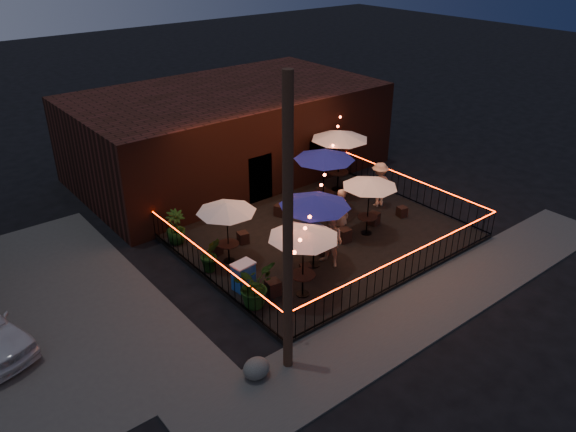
# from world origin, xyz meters

# --- Properties ---
(ground) EXTENTS (110.00, 110.00, 0.00)m
(ground) POSITION_xyz_m (0.00, 0.00, 0.00)
(ground) COLOR black
(ground) RESTS_ON ground
(patio) EXTENTS (10.00, 8.00, 0.15)m
(patio) POSITION_xyz_m (0.00, 2.00, 0.07)
(patio) COLOR black
(patio) RESTS_ON ground
(sidewalk) EXTENTS (18.00, 2.50, 0.05)m
(sidewalk) POSITION_xyz_m (0.00, -3.25, 0.03)
(sidewalk) COLOR #43413D
(sidewalk) RESTS_ON ground
(brick_building) EXTENTS (14.00, 8.00, 4.00)m
(brick_building) POSITION_xyz_m (1.00, 9.99, 2.00)
(brick_building) COLOR black
(brick_building) RESTS_ON ground
(utility_pole) EXTENTS (0.26, 0.26, 8.00)m
(utility_pole) POSITION_xyz_m (-5.40, -2.60, 4.00)
(utility_pole) COLOR #392417
(utility_pole) RESTS_ON ground
(fence_front) EXTENTS (10.00, 0.04, 1.04)m
(fence_front) POSITION_xyz_m (0.00, -2.00, 0.66)
(fence_front) COLOR black
(fence_front) RESTS_ON patio
(fence_left) EXTENTS (0.04, 8.00, 1.04)m
(fence_left) POSITION_xyz_m (-5.00, 2.00, 0.66)
(fence_left) COLOR black
(fence_left) RESTS_ON patio
(fence_right) EXTENTS (0.04, 8.00, 1.04)m
(fence_right) POSITION_xyz_m (5.00, 2.00, 0.66)
(fence_right) COLOR black
(fence_right) RESTS_ON patio
(festoon_lights) EXTENTS (10.02, 8.72, 1.32)m
(festoon_lights) POSITION_xyz_m (-1.01, 1.70, 2.52)
(festoon_lights) COLOR #E04425
(festoon_lights) RESTS_ON ground
(cafe_table_0) EXTENTS (2.93, 2.93, 2.44)m
(cafe_table_0) POSITION_xyz_m (-3.09, -0.45, 2.38)
(cafe_table_0) COLOR black
(cafe_table_0) RESTS_ON patio
(cafe_table_1) EXTENTS (2.62, 2.62, 2.27)m
(cafe_table_1) POSITION_xyz_m (-3.80, 2.72, 2.22)
(cafe_table_1) COLOR black
(cafe_table_1) RESTS_ON patio
(cafe_table_2) EXTENTS (2.56, 2.56, 2.67)m
(cafe_table_2) POSITION_xyz_m (-1.65, 0.67, 2.59)
(cafe_table_2) COLOR black
(cafe_table_2) RESTS_ON patio
(cafe_table_3) EXTENTS (2.52, 2.52, 2.70)m
(cafe_table_3) POSITION_xyz_m (1.37, 3.57, 2.61)
(cafe_table_3) COLOR black
(cafe_table_3) RESTS_ON patio
(cafe_table_4) EXTENTS (2.66, 2.66, 2.30)m
(cafe_table_4) POSITION_xyz_m (1.44, 1.12, 2.25)
(cafe_table_4) COLOR black
(cafe_table_4) RESTS_ON patio
(cafe_table_5) EXTENTS (3.24, 3.24, 2.77)m
(cafe_table_5) POSITION_xyz_m (3.37, 4.80, 2.68)
(cafe_table_5) COLOR black
(cafe_table_5) RESTS_ON patio
(bistro_chair_0) EXTENTS (0.49, 0.49, 0.50)m
(bistro_chair_0) POSITION_xyz_m (-3.82, 0.14, 0.40)
(bistro_chair_0) COLOR black
(bistro_chair_0) RESTS_ON patio
(bistro_chair_1) EXTENTS (0.44, 0.44, 0.41)m
(bistro_chair_1) POSITION_xyz_m (-2.29, 0.33, 0.35)
(bistro_chair_1) COLOR black
(bistro_chair_1) RESTS_ON patio
(bistro_chair_2) EXTENTS (0.43, 0.43, 0.42)m
(bistro_chair_2) POSITION_xyz_m (-3.88, 3.41, 0.36)
(bistro_chair_2) COLOR black
(bistro_chair_2) RESTS_ON patio
(bistro_chair_3) EXTENTS (0.43, 0.43, 0.44)m
(bistro_chair_3) POSITION_xyz_m (-2.68, 3.47, 0.37)
(bistro_chair_3) COLOR black
(bistro_chair_3) RESTS_ON patio
(bistro_chair_4) EXTENTS (0.41, 0.41, 0.40)m
(bistro_chair_4) POSITION_xyz_m (-0.90, 0.91, 0.35)
(bistro_chair_4) COLOR black
(bistro_chair_4) RESTS_ON patio
(bistro_chair_5) EXTENTS (0.48, 0.48, 0.51)m
(bistro_chair_5) POSITION_xyz_m (0.34, 1.23, 0.41)
(bistro_chair_5) COLOR black
(bistro_chair_5) RESTS_ON patio
(bistro_chair_6) EXTENTS (0.52, 0.52, 0.46)m
(bistro_chair_6) POSITION_xyz_m (-0.23, 4.39, 0.38)
(bistro_chair_6) COLOR black
(bistro_chair_6) RESTS_ON patio
(bistro_chair_7) EXTENTS (0.55, 0.55, 0.51)m
(bistro_chair_7) POSITION_xyz_m (0.58, 4.25, 0.41)
(bistro_chair_7) COLOR black
(bistro_chair_7) RESTS_ON patio
(bistro_chair_8) EXTENTS (0.47, 0.47, 0.49)m
(bistro_chair_8) POSITION_xyz_m (2.20, 1.49, 0.39)
(bistro_chair_8) COLOR black
(bistro_chair_8) RESTS_ON patio
(bistro_chair_9) EXTENTS (0.41, 0.41, 0.41)m
(bistro_chair_9) POSITION_xyz_m (3.60, 1.24, 0.36)
(bistro_chair_9) COLOR black
(bistro_chair_9) RESTS_ON patio
(bistro_chair_10) EXTENTS (0.55, 0.55, 0.50)m
(bistro_chair_10) POSITION_xyz_m (2.12, 4.45, 0.40)
(bistro_chair_10) COLOR black
(bistro_chair_10) RESTS_ON patio
(bistro_chair_11) EXTENTS (0.55, 0.55, 0.51)m
(bistro_chair_11) POSITION_xyz_m (3.63, 4.10, 0.41)
(bistro_chair_11) COLOR black
(bistro_chair_11) RESTS_ON patio
(patron_a) EXTENTS (0.59, 0.78, 1.91)m
(patron_a) POSITION_xyz_m (0.59, 1.65, 1.11)
(patron_a) COLOR tan
(patron_a) RESTS_ON patio
(patron_b) EXTENTS (0.87, 1.03, 1.86)m
(patron_b) POSITION_xyz_m (-1.18, 0.32, 1.08)
(patron_b) COLOR tan
(patron_b) RESTS_ON patio
(patron_c) EXTENTS (1.36, 0.95, 1.92)m
(patron_c) POSITION_xyz_m (3.58, 2.55, 1.11)
(patron_c) COLOR #D2A589
(patron_c) RESTS_ON patio
(potted_shrub_a) EXTENTS (1.61, 1.52, 1.41)m
(potted_shrub_a) POSITION_xyz_m (-4.60, 0.07, 0.86)
(potted_shrub_a) COLOR #0E3A10
(potted_shrub_a) RESTS_ON patio
(potted_shrub_b) EXTENTS (0.84, 0.76, 1.27)m
(potted_shrub_b) POSITION_xyz_m (-4.60, 2.59, 0.79)
(potted_shrub_b) COLOR #13350F
(potted_shrub_b) RESTS_ON patio
(potted_shrub_c) EXTENTS (0.76, 0.76, 1.29)m
(potted_shrub_c) POSITION_xyz_m (-4.60, 5.03, 0.80)
(potted_shrub_c) COLOR #163C0D
(potted_shrub_c) RESTS_ON patio
(cooler) EXTENTS (0.76, 0.58, 0.94)m
(cooler) POSITION_xyz_m (-4.35, 1.01, 0.63)
(cooler) COLOR blue
(cooler) RESTS_ON patio
(boulder) EXTENTS (0.92, 0.82, 0.64)m
(boulder) POSITION_xyz_m (-6.34, -2.45, 0.32)
(boulder) COLOR #4D4C47
(boulder) RESTS_ON ground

